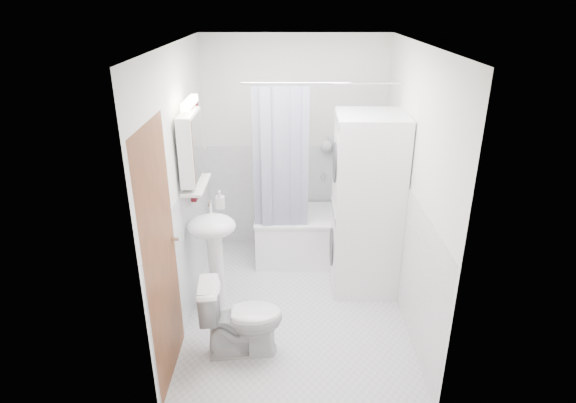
{
  "coord_description": "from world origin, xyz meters",
  "views": [
    {
      "loc": [
        -0.07,
        -3.87,
        2.74
      ],
      "look_at": [
        -0.07,
        0.15,
        1.02
      ],
      "focal_mm": 30.0,
      "sensor_mm": 36.0,
      "label": 1
    }
  ],
  "objects_px": {
    "washer_dryer": "(366,205)",
    "sink": "(213,241)",
    "toilet": "(242,318)",
    "bathtub": "(319,234)"
  },
  "relations": [
    {
      "from": "bathtub",
      "to": "washer_dryer",
      "type": "relative_size",
      "value": 0.8
    },
    {
      "from": "washer_dryer",
      "to": "toilet",
      "type": "distance_m",
      "value": 1.62
    },
    {
      "from": "washer_dryer",
      "to": "bathtub",
      "type": "bearing_deg",
      "value": 127.07
    },
    {
      "from": "sink",
      "to": "toilet",
      "type": "xyz_separation_m",
      "value": [
        0.3,
        -0.64,
        -0.37
      ]
    },
    {
      "from": "washer_dryer",
      "to": "sink",
      "type": "bearing_deg",
      "value": -164.0
    },
    {
      "from": "sink",
      "to": "washer_dryer",
      "type": "relative_size",
      "value": 0.59
    },
    {
      "from": "toilet",
      "to": "sink",
      "type": "bearing_deg",
      "value": 20.17
    },
    {
      "from": "washer_dryer",
      "to": "toilet",
      "type": "relative_size",
      "value": 2.64
    },
    {
      "from": "bathtub",
      "to": "toilet",
      "type": "distance_m",
      "value": 1.73
    },
    {
      "from": "washer_dryer",
      "to": "toilet",
      "type": "bearing_deg",
      "value": -136.77
    }
  ]
}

